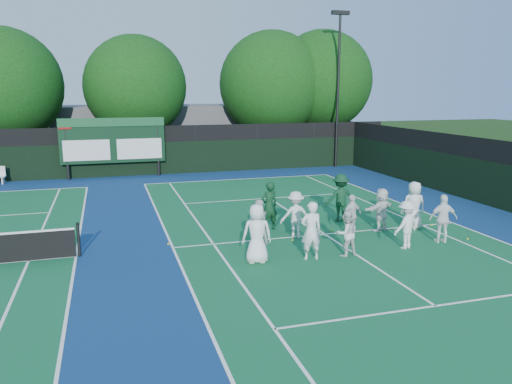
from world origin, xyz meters
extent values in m
plane|color=#17340E|center=(0.00, 0.00, 0.00)|extent=(120.00, 120.00, 0.00)
cube|color=navy|center=(-6.00, 1.00, 0.00)|extent=(34.00, 32.00, 0.01)
cube|color=#135E32|center=(0.00, 1.00, 0.01)|extent=(10.97, 23.77, 0.00)
cube|color=white|center=(0.00, 12.88, 0.01)|extent=(10.97, 0.08, 0.00)
cube|color=white|center=(-5.49, 1.00, 0.01)|extent=(0.08, 23.77, 0.00)
cube|color=white|center=(5.49, 1.00, 0.01)|extent=(0.08, 23.77, 0.00)
cube|color=white|center=(-4.12, 1.00, 0.01)|extent=(0.08, 23.77, 0.00)
cube|color=white|center=(4.12, 1.00, 0.01)|extent=(0.08, 23.77, 0.00)
cube|color=white|center=(0.00, -5.40, 0.01)|extent=(8.23, 0.08, 0.00)
cube|color=white|center=(0.00, 7.40, 0.01)|extent=(8.23, 0.08, 0.00)
cube|color=white|center=(0.00, 1.00, 0.01)|extent=(0.08, 12.80, 0.00)
cube|color=white|center=(-8.52, 1.00, 0.01)|extent=(0.08, 23.77, 0.00)
cube|color=white|center=(-9.88, 1.00, 0.01)|extent=(0.08, 23.77, 0.00)
cube|color=black|center=(-6.00, 16.00, 1.00)|extent=(34.00, 0.08, 2.00)
cube|color=black|center=(-6.00, 16.00, 2.50)|extent=(34.00, 0.05, 1.00)
cylinder|color=black|center=(-9.60, 15.60, 1.75)|extent=(0.16, 0.16, 3.50)
cylinder|color=black|center=(-4.40, 15.60, 1.75)|extent=(0.16, 0.16, 3.50)
cube|color=black|center=(-7.00, 15.60, 2.20)|extent=(6.00, 0.15, 2.60)
cube|color=#164E28|center=(-7.00, 15.50, 3.30)|extent=(6.00, 0.05, 0.50)
cube|color=silver|center=(-8.50, 15.50, 1.70)|extent=(2.60, 0.04, 1.20)
cube|color=silver|center=(-5.50, 15.50, 1.70)|extent=(2.60, 0.04, 1.20)
cube|color=#990C0F|center=(-9.60, 15.50, 3.20)|extent=(0.70, 0.04, 0.50)
cube|color=#5A5A5F|center=(-2.00, 24.00, 2.00)|extent=(18.00, 6.00, 4.00)
cylinder|color=black|center=(7.50, 15.70, 5.00)|extent=(0.16, 0.16, 10.00)
cube|color=black|center=(7.50, 15.70, 10.00)|extent=(1.20, 0.30, 0.25)
cylinder|color=black|center=(-8.40, 1.00, 0.55)|extent=(0.10, 0.10, 1.10)
cube|color=silver|center=(-13.02, 15.30, 0.21)|extent=(0.10, 0.37, 0.42)
cylinder|color=black|center=(-13.24, 19.50, 1.37)|extent=(0.44, 0.44, 2.75)
sphere|color=#0C370D|center=(-13.24, 19.50, 5.41)|extent=(7.09, 7.09, 7.09)
sphere|color=#0C370D|center=(-12.64, 19.80, 4.70)|extent=(4.96, 4.96, 4.96)
cylinder|color=black|center=(-5.32, 19.50, 1.43)|extent=(0.44, 0.44, 2.85)
sphere|color=#0C370D|center=(-5.32, 19.50, 5.36)|extent=(6.68, 6.68, 6.68)
sphere|color=#0C370D|center=(-4.72, 19.80, 4.69)|extent=(4.68, 4.68, 4.68)
cylinder|color=black|center=(4.15, 19.50, 1.38)|extent=(0.44, 0.44, 2.77)
sphere|color=#0C370D|center=(4.15, 19.50, 5.56)|extent=(7.44, 7.44, 7.44)
sphere|color=#0C370D|center=(4.75, 19.80, 4.81)|extent=(5.21, 5.21, 5.21)
cylinder|color=black|center=(8.04, 19.50, 1.54)|extent=(0.44, 0.44, 3.08)
sphere|color=#0C370D|center=(8.04, 19.50, 5.81)|extent=(7.27, 7.27, 7.27)
sphere|color=#0C370D|center=(8.64, 19.80, 5.08)|extent=(5.09, 5.09, 5.09)
sphere|color=yellow|center=(-1.41, 0.57, 0.03)|extent=(0.07, 0.07, 0.07)
sphere|color=yellow|center=(2.92, 4.10, 0.03)|extent=(0.07, 0.07, 0.07)
sphere|color=yellow|center=(4.51, -1.04, 0.03)|extent=(0.07, 0.07, 0.07)
sphere|color=yellow|center=(-5.58, 1.40, 0.03)|extent=(0.07, 0.07, 0.07)
sphere|color=yellow|center=(0.40, 1.36, 0.03)|extent=(0.07, 0.07, 0.07)
sphere|color=yellow|center=(4.42, 0.86, 0.03)|extent=(0.07, 0.07, 0.07)
imported|color=white|center=(-3.23, -1.15, 0.91)|extent=(0.97, 0.72, 1.82)
imported|color=white|center=(-1.55, -1.35, 0.92)|extent=(0.70, 0.48, 1.83)
imported|color=silver|center=(-0.35, -1.34, 0.73)|extent=(0.77, 0.63, 1.46)
imported|color=white|center=(1.88, -1.22, 0.80)|extent=(1.18, 0.91, 1.61)
imported|color=white|center=(3.43, -1.05, 0.84)|extent=(1.05, 0.61, 1.68)
imported|color=white|center=(-2.65, 0.61, 0.77)|extent=(0.81, 0.66, 1.54)
imported|color=silver|center=(-1.17, 0.94, 0.84)|extent=(1.13, 0.71, 1.67)
imported|color=white|center=(0.85, 0.60, 0.76)|extent=(0.96, 0.63, 1.51)
imported|color=white|center=(2.20, 0.88, 0.81)|extent=(1.56, 1.02, 1.61)
imported|color=white|center=(3.48, 0.74, 0.91)|extent=(0.98, 0.74, 1.81)
imported|color=#0E361C|center=(-1.75, 2.13, 0.92)|extent=(0.74, 0.56, 1.84)
imported|color=#0F371F|center=(1.35, 2.53, 0.96)|extent=(1.30, 0.82, 1.92)
camera|label=1|loc=(-7.41, -14.92, 5.14)|focal=35.00mm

